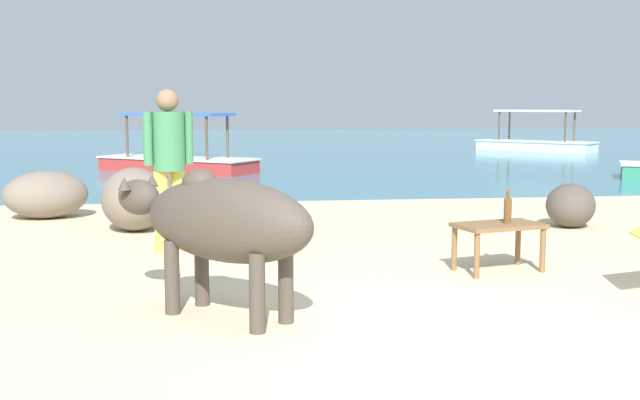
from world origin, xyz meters
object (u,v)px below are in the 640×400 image
cow (221,221)px  bottle (508,210)px  boat_red (177,159)px  person_standing (169,158)px  low_bench_table (499,231)px  boat_white (536,142)px

cow → bottle: 2.79m
boat_red → cow: bearing=-50.7°
cow → person_standing: (-0.52, 2.50, 0.27)m
person_standing → bottle: bearing=43.4°
cow → bottle: (2.50, 1.22, -0.13)m
low_bench_table → boat_white: 18.77m
cow → boat_red: boat_red is taller
person_standing → boat_red: 9.73m
cow → person_standing: size_ratio=0.97×
low_bench_table → person_standing: bearing=141.6°
low_bench_table → person_standing: (-2.94, 1.28, 0.59)m
low_bench_table → cow: bearing=-168.3°
bottle → boat_white: bearing=66.9°
cow → low_bench_table: size_ratio=1.86×
low_bench_table → boat_white: bearing=51.8°
cow → boat_white: bearing=-74.8°
boat_red → low_bench_table: bearing=-38.1°
low_bench_table → boat_red: (-3.42, 10.98, -0.11)m
bottle → boat_white: size_ratio=0.09×
low_bench_table → person_standing: 3.26m
low_bench_table → bottle: bearing=-8.6°
bottle → person_standing: bearing=157.1°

